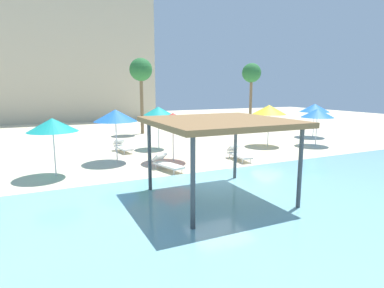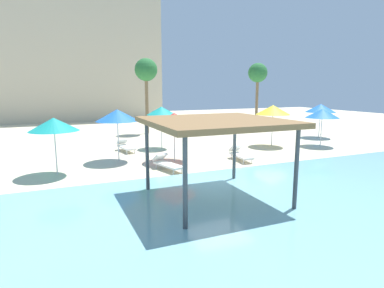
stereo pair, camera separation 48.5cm
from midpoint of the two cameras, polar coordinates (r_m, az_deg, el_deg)
The scene contains 16 objects.
ground_plane at distance 13.83m, azimuth 3.86°, elevation -6.52°, with size 80.00×80.00×0.00m, color beige.
lagoon_water at distance 9.85m, azimuth 19.30°, elevation -13.94°, with size 44.00×13.50×0.04m, color #7AB7C1.
shade_pavilion at distance 11.07m, azimuth 3.62°, elevation 3.55°, with size 4.53×4.53×2.85m.
beach_umbrella_yellow_0 at distance 22.33m, azimuth 12.89°, elevation 5.95°, with size 2.30×2.30×2.77m.
beach_umbrella_blue_1 at distance 23.40m, azimuth 20.79°, elevation 5.15°, with size 2.20×2.20×2.52m.
beach_umbrella_blue_2 at distance 17.42m, azimuth -14.19°, elevation 4.90°, with size 2.27×2.27×2.79m.
beach_umbrella_teal_3 at distance 20.87m, azimuth -6.67°, elevation 5.86°, with size 1.90×1.90×2.71m.
beach_umbrella_blue_4 at distance 27.44m, azimuth 20.43°, elevation 6.01°, with size 2.34×2.34×2.64m.
beach_umbrella_teal_5 at distance 15.45m, azimuth -24.33°, elevation 3.09°, with size 2.17×2.17×2.61m.
beach_umbrella_red_7 at distance 17.04m, azimuth -4.21°, elevation 4.42°, with size 2.35×2.35×2.60m.
lounge_chair_0 at distance 20.40m, azimuth -12.89°, elevation -0.41°, with size 0.87×1.96×0.74m.
lounge_chair_2 at distance 17.82m, azimuth 7.43°, elevation -1.73°, with size 0.74×1.94×0.74m.
lounge_chair_4 at distance 15.53m, azimuth -5.44°, elevation -3.43°, with size 1.09×1.99×0.74m.
palm_tree_0 at distance 27.88m, azimuth -9.55°, elevation 12.56°, with size 1.90×1.90×6.34m.
palm_tree_1 at distance 33.27m, azimuth 10.08°, elevation 12.05°, with size 1.90×1.90×6.31m.
hotel_block_0 at distance 45.08m, azimuth -23.38°, elevation 15.81°, with size 21.87×11.72×18.23m, color beige.
Camera 1 is at (-6.69, -11.47, 3.92)m, focal length 30.10 mm.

